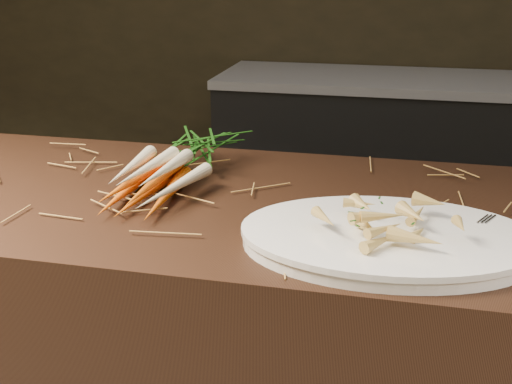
% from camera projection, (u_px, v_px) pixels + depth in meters
% --- Properties ---
extents(back_counter, '(1.82, 0.62, 0.84)m').
position_uv_depth(back_counter, '(408.00, 163.00, 3.11)').
color(back_counter, black).
rests_on(back_counter, ground).
extents(straw_bedding, '(1.40, 0.60, 0.02)m').
position_uv_depth(straw_bedding, '(267.00, 197.00, 1.29)').
color(straw_bedding, olive).
rests_on(straw_bedding, main_counter).
extents(root_veg_bunch, '(0.19, 0.50, 0.09)m').
position_uv_depth(root_veg_bunch, '(172.00, 161.00, 1.40)').
color(root_veg_bunch, '#E35700').
rests_on(root_veg_bunch, main_counter).
extents(serving_platter, '(0.52, 0.37, 0.03)m').
position_uv_depth(serving_platter, '(387.00, 241.00, 1.08)').
color(serving_platter, white).
rests_on(serving_platter, main_counter).
extents(roasted_veg_heap, '(0.26, 0.20, 0.05)m').
position_uv_depth(roasted_veg_heap, '(389.00, 219.00, 1.07)').
color(roasted_veg_heap, '#A88A3E').
rests_on(roasted_veg_heap, serving_platter).
extents(serving_fork, '(0.10, 0.17, 0.00)m').
position_uv_depth(serving_fork, '(498.00, 243.00, 1.03)').
color(serving_fork, silver).
rests_on(serving_fork, serving_platter).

